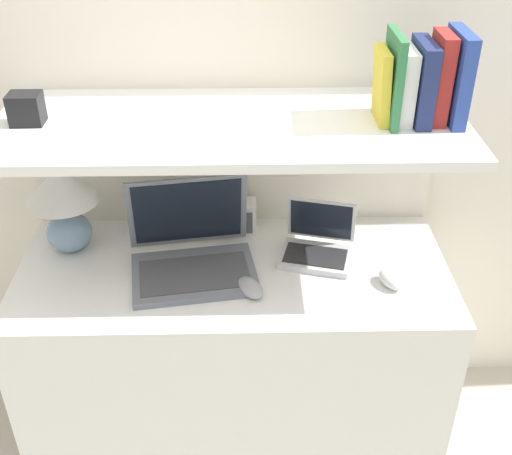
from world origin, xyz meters
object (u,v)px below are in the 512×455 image
laptop_small (317,245)px  book_white (405,85)px  book_green (393,78)px  table_lamp (63,199)px  book_yellow (382,86)px  computer_mouse (250,288)px  laptop_large (192,253)px  book_navy (422,82)px  book_red (440,78)px  second_mouse (391,280)px  router_box (238,217)px  book_blue (457,77)px  shelf_gadget (26,109)px

laptop_small → book_white: size_ratio=1.27×
book_white → book_green: bearing=180.0°
book_white → book_green: (-0.04, 0.00, 0.02)m
table_lamp → book_yellow: 1.00m
computer_mouse → book_white: (0.42, 0.19, 0.54)m
laptop_large → book_navy: (0.64, 0.06, 0.51)m
book_red → book_white: (-0.09, 0.00, -0.02)m
computer_mouse → book_red: bearing=20.1°
table_lamp → book_red: 1.15m
book_white → second_mouse: bearing=-92.9°
book_yellow → router_box: bearing=160.4°
router_box → book_navy: bearing=-15.7°
second_mouse → book_yellow: bearing=108.9°
book_blue → book_yellow: bearing=180.0°
book_yellow → book_white: bearing=0.0°
laptop_large → second_mouse: 0.60m
router_box → book_green: book_green is taller
table_lamp → second_mouse: table_lamp is taller
second_mouse → book_blue: size_ratio=0.45×
laptop_small → book_green: book_green is taller
table_lamp → router_box: bearing=9.4°
second_mouse → book_navy: bearing=71.8°
laptop_large → book_blue: size_ratio=1.66×
laptop_large → book_green: 0.77m
laptop_small → computer_mouse: 0.28m
table_lamp → book_blue: size_ratio=1.19×
book_navy → table_lamp: bearing=177.0°
laptop_large → laptop_small: size_ratio=1.60×
computer_mouse → book_yellow: 0.67m
book_navy → book_white: bearing=180.0°
book_green → book_yellow: bearing=180.0°
router_box → book_white: 0.69m
laptop_small → second_mouse: bearing=-38.1°
book_green → book_yellow: size_ratio=1.21×
table_lamp → book_blue: 1.20m
book_navy → book_white: book_navy is taller
book_yellow → shelf_gadget: bearing=180.0°
book_red → book_navy: size_ratio=1.10×
book_blue → book_white: (-0.14, 0.00, -0.02)m
router_box → book_navy: size_ratio=0.55×
laptop_small → shelf_gadget: shelf_gadget is taller
laptop_small → book_yellow: 0.54m
book_blue → table_lamp: bearing=177.3°
table_lamp → book_white: 1.06m
router_box → laptop_large: bearing=-124.1°
laptop_small → second_mouse: 0.26m
table_lamp → book_red: (1.08, -0.05, 0.39)m
book_yellow → shelf_gadget: book_yellow is taller
laptop_large → router_box: bearing=55.9°
book_red → router_box: bearing=165.6°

